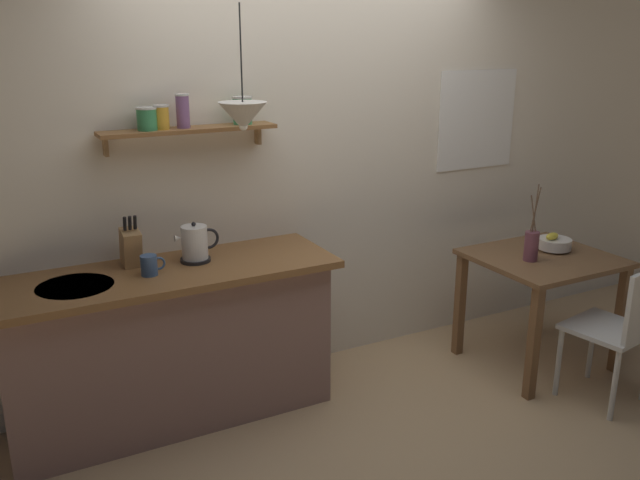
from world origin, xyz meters
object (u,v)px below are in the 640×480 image
(dining_chair_near, at_px, (620,326))
(twig_vase, at_px, (531,245))
(dining_table, at_px, (542,274))
(fruit_bowl, at_px, (554,243))
(pendant_lamp, at_px, (243,116))
(coffee_mug_by_sink, at_px, (150,265))
(knife_block, at_px, (131,247))
(electric_kettle, at_px, (195,244))

(dining_chair_near, height_order, twig_vase, twig_vase)
(dining_table, distance_m, twig_vase, 0.27)
(fruit_bowl, xyz_separation_m, pendant_lamp, (-2.04, 0.24, 0.91))
(coffee_mug_by_sink, relative_size, pendant_lamp, 0.21)
(dining_table, height_order, pendant_lamp, pendant_lamp)
(knife_block, relative_size, pendant_lamp, 0.47)
(dining_table, bearing_deg, coffee_mug_by_sink, 170.78)
(twig_vase, bearing_deg, dining_table, 11.04)
(fruit_bowl, relative_size, knife_block, 0.74)
(dining_chair_near, height_order, fruit_bowl, dining_chair_near)
(electric_kettle, relative_size, knife_block, 0.86)
(dining_table, relative_size, knife_block, 2.90)
(knife_block, bearing_deg, fruit_bowl, -11.19)
(dining_chair_near, bearing_deg, knife_block, 154.79)
(dining_chair_near, relative_size, pendant_lamp, 1.40)
(knife_block, bearing_deg, electric_kettle, -12.04)
(twig_vase, bearing_deg, electric_kettle, 165.21)
(twig_vase, bearing_deg, dining_chair_near, -73.86)
(twig_vase, height_order, electric_kettle, twig_vase)
(coffee_mug_by_sink, height_order, pendant_lamp, pendant_lamp)
(fruit_bowl, distance_m, twig_vase, 0.30)
(electric_kettle, bearing_deg, dining_table, -13.11)
(dining_chair_near, height_order, coffee_mug_by_sink, coffee_mug_by_sink)
(coffee_mug_by_sink, bearing_deg, electric_kettle, 20.42)
(twig_vase, relative_size, electric_kettle, 1.95)
(fruit_bowl, distance_m, electric_kettle, 2.32)
(electric_kettle, height_order, coffee_mug_by_sink, electric_kettle)
(dining_chair_near, xyz_separation_m, twig_vase, (-0.17, 0.57, 0.35))
(knife_block, distance_m, coffee_mug_by_sink, 0.19)
(pendant_lamp, bearing_deg, fruit_bowl, -6.71)
(dining_chair_near, distance_m, knife_block, 2.79)
(fruit_bowl, height_order, twig_vase, twig_vase)
(twig_vase, relative_size, knife_block, 1.68)
(fruit_bowl, relative_size, coffee_mug_by_sink, 1.65)
(dining_table, height_order, fruit_bowl, fruit_bowl)
(dining_table, relative_size, electric_kettle, 3.37)
(fruit_bowl, bearing_deg, electric_kettle, 168.94)
(coffee_mug_by_sink, bearing_deg, twig_vase, -10.49)
(pendant_lamp, bearing_deg, electric_kettle, 138.04)
(knife_block, xyz_separation_m, coffee_mug_by_sink, (0.05, -0.18, -0.06))
(fruit_bowl, distance_m, pendant_lamp, 2.25)
(electric_kettle, bearing_deg, knife_block, 167.96)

